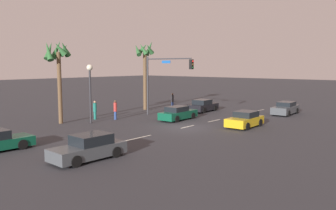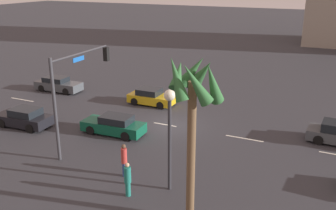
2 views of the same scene
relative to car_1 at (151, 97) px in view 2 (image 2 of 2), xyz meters
name	(u,v)px [view 2 (image 2 of 2)]	position (x,y,z in m)	size (l,w,h in m)	color
ground_plane	(170,126)	(-3.56, 3.84, -0.63)	(220.00, 220.00, 0.00)	#333338
lane_stripe_2	(244,138)	(-9.17, 3.84, -0.63)	(2.59, 0.14, 0.01)	silver
lane_stripe_3	(165,125)	(-3.15, 3.84, -0.63)	(1.85, 0.14, 0.01)	silver
lane_stripe_4	(116,116)	(1.14, 3.84, -0.63)	(2.06, 0.14, 0.01)	silver
lane_stripe_5	(22,100)	(11.01, 3.84, -0.63)	(2.60, 0.14, 0.01)	silver
car_1	(151,97)	(0.00, 0.00, 0.00)	(3.96, 1.94, 1.37)	gold
car_3	(114,125)	(-0.66, 6.88, 0.00)	(4.51, 1.94, 1.35)	#0F5138
car_4	(24,118)	(6.07, 8.50, 0.01)	(4.22, 2.09, 1.40)	black
car_5	(58,84)	(9.92, 0.27, 0.01)	(4.60, 1.98, 1.36)	#474C51
traffic_signal	(75,83)	(0.18, 9.63, 3.66)	(0.43, 6.07, 6.24)	#38383D
streetlamp	(170,120)	(-7.31, 11.93, 3.21)	(0.56, 0.56, 5.40)	#2D2D33
pedestrian_1	(124,159)	(-4.48, 11.74, 0.40)	(0.37, 0.37, 1.92)	#2D478C
pedestrian_2	(128,179)	(-5.69, 13.39, 0.34)	(0.49, 0.49, 1.84)	#1E7266
palm_tree_0	(193,97)	(-9.32, 13.99, 5.25)	(2.29, 2.52, 7.67)	brown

